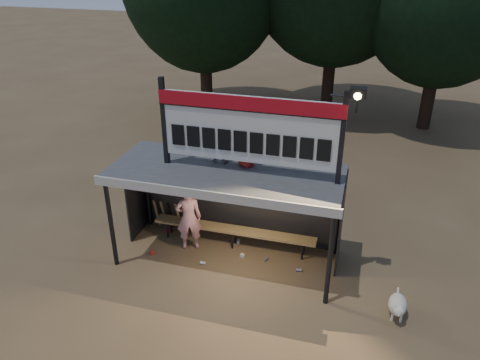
% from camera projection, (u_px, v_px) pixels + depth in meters
% --- Properties ---
extents(ground, '(80.00, 80.00, 0.00)m').
position_uv_depth(ground, '(227.00, 258.00, 11.02)').
color(ground, brown).
rests_on(ground, ground).
extents(player, '(0.71, 0.59, 1.67)m').
position_uv_depth(player, '(189.00, 218.00, 11.04)').
color(player, white).
rests_on(player, ground).
extents(child_a, '(0.48, 0.38, 0.97)m').
position_uv_depth(child_a, '(218.00, 141.00, 10.12)').
color(child_a, slate).
rests_on(child_a, dugout_shelter).
extents(child_b, '(0.60, 0.58, 1.04)m').
position_uv_depth(child_b, '(246.00, 144.00, 9.90)').
color(child_b, '#AE201A').
rests_on(child_b, dugout_shelter).
extents(dugout_shelter, '(5.10, 2.08, 2.32)m').
position_uv_depth(dugout_shelter, '(229.00, 184.00, 10.39)').
color(dugout_shelter, '#3E3E41').
rests_on(dugout_shelter, ground).
extents(scoreboard_assembly, '(4.10, 0.27, 1.99)m').
position_uv_depth(scoreboard_assembly, '(252.00, 128.00, 9.37)').
color(scoreboard_assembly, black).
rests_on(scoreboard_assembly, dugout_shelter).
extents(bench, '(4.00, 0.35, 0.48)m').
position_uv_depth(bench, '(234.00, 230.00, 11.29)').
color(bench, olive).
rests_on(bench, ground).
extents(dog, '(0.36, 0.81, 0.49)m').
position_uv_depth(dog, '(398.00, 305.00, 9.18)').
color(dog, beige).
rests_on(dog, ground).
extents(bats, '(0.67, 0.35, 0.84)m').
position_uv_depth(bats, '(167.00, 214.00, 11.97)').
color(bats, '#9C7A49').
rests_on(bats, ground).
extents(litter, '(3.64, 1.22, 0.08)m').
position_uv_depth(litter, '(217.00, 250.00, 11.25)').
color(litter, red).
rests_on(litter, ground).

